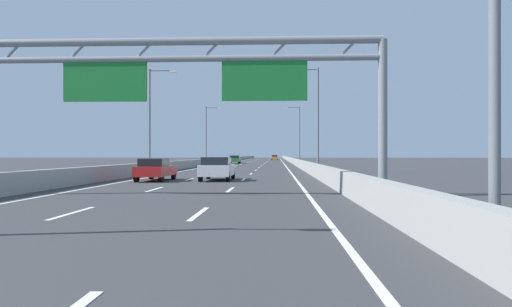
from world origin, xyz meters
name	(u,v)px	position (x,y,z in m)	size (l,w,h in m)	color
ground_plane	(258,162)	(0.00, 100.00, 0.00)	(260.00, 260.00, 0.00)	#38383A
lane_dash_left_1	(73,213)	(-1.80, 12.50, 0.01)	(0.16, 3.00, 0.01)	white
lane_dash_left_2	(155,189)	(-1.80, 21.50, 0.01)	(0.16, 3.00, 0.01)	white
lane_dash_left_3	(190,179)	(-1.80, 30.50, 0.01)	(0.16, 3.00, 0.01)	white
lane_dash_left_4	(209,174)	(-1.80, 39.50, 0.01)	(0.16, 3.00, 0.01)	white
lane_dash_left_5	(221,170)	(-1.80, 48.50, 0.01)	(0.16, 3.00, 0.01)	white
lane_dash_left_6	(230,168)	(-1.80, 57.50, 0.01)	(0.16, 3.00, 0.01)	white
lane_dash_left_7	(236,166)	(-1.80, 66.50, 0.01)	(0.16, 3.00, 0.01)	white
lane_dash_left_8	(241,164)	(-1.80, 75.50, 0.01)	(0.16, 3.00, 0.01)	white
lane_dash_left_9	(245,163)	(-1.80, 84.50, 0.01)	(0.16, 3.00, 0.01)	white
lane_dash_left_10	(248,163)	(-1.80, 93.50, 0.01)	(0.16, 3.00, 0.01)	white
lane_dash_left_11	(250,162)	(-1.80, 102.50, 0.01)	(0.16, 3.00, 0.01)	white
lane_dash_left_12	(252,161)	(-1.80, 111.50, 0.01)	(0.16, 3.00, 0.01)	white
lane_dash_left_13	(254,161)	(-1.80, 120.50, 0.01)	(0.16, 3.00, 0.01)	white
lane_dash_left_14	(256,160)	(-1.80, 129.50, 0.01)	(0.16, 3.00, 0.01)	white
lane_dash_left_15	(257,160)	(-1.80, 138.50, 0.01)	(0.16, 3.00, 0.01)	white
lane_dash_left_16	(258,159)	(-1.80, 147.50, 0.01)	(0.16, 3.00, 0.01)	white
lane_dash_left_17	(259,159)	(-1.80, 156.50, 0.01)	(0.16, 3.00, 0.01)	white
lane_dash_right_1	(199,214)	(1.80, 12.50, 0.01)	(0.16, 3.00, 0.01)	white
lane_dash_right_2	(230,190)	(1.80, 21.50, 0.01)	(0.16, 3.00, 0.01)	white
lane_dash_right_3	(244,179)	(1.80, 30.50, 0.01)	(0.16, 3.00, 0.01)	white
lane_dash_right_4	(251,174)	(1.80, 39.50, 0.01)	(0.16, 3.00, 0.01)	white
lane_dash_right_5	(256,170)	(1.80, 48.50, 0.01)	(0.16, 3.00, 0.01)	white
lane_dash_right_6	(259,168)	(1.80, 57.50, 0.01)	(0.16, 3.00, 0.01)	white
lane_dash_right_7	(261,166)	(1.80, 66.50, 0.01)	(0.16, 3.00, 0.01)	white
lane_dash_right_8	(263,164)	(1.80, 75.50, 0.01)	(0.16, 3.00, 0.01)	white
lane_dash_right_9	(265,163)	(1.80, 84.50, 0.01)	(0.16, 3.00, 0.01)	white
lane_dash_right_10	(266,163)	(1.80, 93.50, 0.01)	(0.16, 3.00, 0.01)	white
lane_dash_right_11	(267,162)	(1.80, 102.50, 0.01)	(0.16, 3.00, 0.01)	white
lane_dash_right_12	(268,161)	(1.80, 111.50, 0.01)	(0.16, 3.00, 0.01)	white
lane_dash_right_13	(268,161)	(1.80, 120.50, 0.01)	(0.16, 3.00, 0.01)	white
lane_dash_right_14	(269,160)	(1.80, 129.50, 0.01)	(0.16, 3.00, 0.01)	white
lane_dash_right_15	(269,160)	(1.80, 138.50, 0.01)	(0.16, 3.00, 0.01)	white
lane_dash_right_16	(270,159)	(1.80, 147.50, 0.01)	(0.16, 3.00, 0.01)	white
lane_dash_right_17	(270,159)	(1.80, 156.50, 0.01)	(0.16, 3.00, 0.01)	white
edge_line_left	(228,163)	(-5.25, 88.00, 0.01)	(0.16, 176.00, 0.01)	white
edge_line_right	(283,163)	(5.25, 88.00, 0.01)	(0.16, 176.00, 0.01)	white
barrier_left	(230,159)	(-6.90, 110.00, 0.47)	(0.45, 220.00, 0.95)	#9E9E99
barrier_right	(289,159)	(6.90, 110.00, 0.47)	(0.45, 220.00, 0.95)	#9E9E99
sign_gantry	(179,76)	(0.06, 18.15, 4.83)	(16.66, 0.36, 6.36)	gray
streetlamp_left_mid	(152,114)	(-7.47, 42.26, 5.40)	(2.58, 0.28, 9.50)	slate
streetlamp_right_mid	(315,113)	(7.47, 42.26, 5.40)	(2.58, 0.28, 9.50)	slate
streetlamp_left_far	(207,132)	(-7.47, 76.90, 5.40)	(2.58, 0.28, 9.50)	slate
streetlamp_right_far	(298,131)	(7.47, 76.90, 5.40)	(2.58, 0.28, 9.50)	slate
red_car	(156,169)	(-3.63, 28.72, 0.73)	(1.71, 4.48, 1.41)	red
white_car	(217,168)	(0.19, 29.37, 0.77)	(1.89, 4.49, 1.49)	silver
green_car	(235,159)	(-3.51, 83.53, 0.75)	(1.86, 4.35, 1.45)	#1E7A38
orange_car	(275,157)	(3.39, 136.42, 0.74)	(1.81, 4.63, 1.42)	orange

